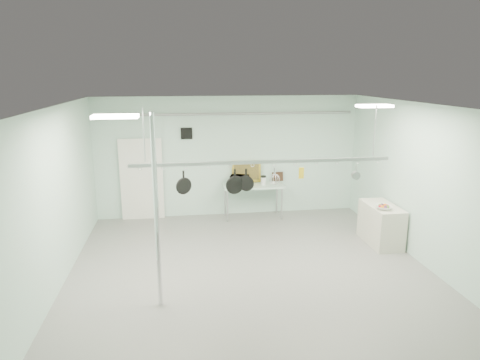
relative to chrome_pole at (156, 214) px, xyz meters
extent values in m
plane|color=gray|center=(1.70, 0.60, -1.60)|extent=(8.00, 8.00, 0.00)
cube|color=silver|center=(1.70, 0.60, 1.59)|extent=(7.00, 8.00, 0.02)
cube|color=#AFD2C0|center=(1.70, 4.59, 0.00)|extent=(7.00, 0.02, 3.20)
cube|color=#AFD2C0|center=(5.19, 0.60, 0.00)|extent=(0.02, 8.00, 3.20)
cube|color=silver|center=(-0.60, 4.54, -0.55)|extent=(1.10, 0.10, 2.20)
cube|color=black|center=(0.60, 4.57, 0.65)|extent=(0.30, 0.04, 0.30)
cylinder|color=gray|center=(1.70, 4.50, 1.15)|extent=(6.60, 0.07, 0.07)
cylinder|color=silver|center=(0.00, 0.00, 0.00)|extent=(0.08, 0.08, 3.20)
cube|color=silver|center=(2.30, 4.20, -0.72)|extent=(1.60, 0.70, 0.05)
cylinder|color=#B7B7BC|center=(1.58, 3.92, -1.17)|extent=(0.04, 0.04, 0.86)
cylinder|color=#B7B7BC|center=(1.58, 4.48, -1.17)|extent=(0.04, 0.04, 0.86)
cylinder|color=#B7B7BC|center=(3.02, 3.92, -1.17)|extent=(0.04, 0.04, 0.86)
cylinder|color=#B7B7BC|center=(3.02, 4.48, -1.17)|extent=(0.04, 0.04, 0.86)
cube|color=beige|center=(4.85, 2.00, -1.15)|extent=(0.60, 1.20, 0.90)
cube|color=#B7B7BC|center=(1.90, 0.90, 0.60)|extent=(4.80, 0.06, 0.06)
cylinder|color=#B7B7BC|center=(-0.20, 0.90, 1.10)|extent=(0.02, 0.02, 0.94)
cylinder|color=#B7B7BC|center=(4.00, 0.90, 1.10)|extent=(0.02, 0.02, 0.94)
cube|color=white|center=(-0.50, -0.20, 1.56)|extent=(0.65, 0.30, 0.05)
cube|color=white|center=(4.10, 1.20, 1.56)|extent=(0.65, 0.30, 0.05)
imported|color=black|center=(1.94, 4.18, -0.56)|extent=(0.55, 0.44, 0.27)
cylinder|color=silver|center=(2.57, 4.19, -0.60)|extent=(0.16, 0.16, 0.20)
cube|color=gold|center=(2.17, 4.50, -0.41)|extent=(0.78, 0.15, 0.58)
cube|color=black|center=(3.03, 4.50, -0.57)|extent=(0.30, 0.10, 0.25)
imported|color=silver|center=(4.74, 1.72, -0.66)|extent=(0.44, 0.44, 0.08)
camera|label=1|loc=(0.38, -6.57, 2.16)|focal=32.00mm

